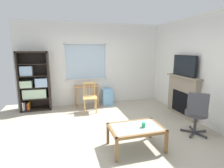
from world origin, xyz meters
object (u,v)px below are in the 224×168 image
coffee_table (136,130)px  desk_under_window (86,89)px  wooden_chair (90,97)px  tv (184,66)px  plastic_drawer_unit (107,97)px  fireplace (183,96)px  sippy_cup (144,125)px  office_chair (197,112)px  bookshelf (34,84)px

coffee_table → desk_under_window: bearing=101.7°
wooden_chair → tv: bearing=-21.6°
desk_under_window → plastic_drawer_unit: (0.71, 0.05, -0.31)m
desk_under_window → plastic_drawer_unit: bearing=4.0°
fireplace → desk_under_window: bearing=149.6°
tv → sippy_cup: tv is taller
desk_under_window → sippy_cup: 2.93m
plastic_drawer_unit → office_chair: bearing=-63.4°
bookshelf → fireplace: bearing=-21.2°
tv → wooden_chair: bearing=158.4°
wooden_chair → tv: size_ratio=0.97×
plastic_drawer_unit → sippy_cup: plastic_drawer_unit is taller
desk_under_window → sippy_cup: bearing=-76.0°
bookshelf → desk_under_window: size_ratio=2.29×
bookshelf → plastic_drawer_unit: bookshelf is taller
bookshelf → plastic_drawer_unit: bearing=-1.5°
coffee_table → sippy_cup: 0.18m
coffee_table → wooden_chair: bearing=103.5°
office_chair → sippy_cup: (-1.36, -0.19, -0.06)m
bookshelf → coffee_table: bookshelf is taller
bookshelf → tv: bookshelf is taller
wooden_chair → sippy_cup: wooden_chair is taller
office_chair → coffee_table: 1.51m
wooden_chair → plastic_drawer_unit: size_ratio=1.64×
wooden_chair → office_chair: (2.03, -2.14, 0.09)m
plastic_drawer_unit → tv: size_ratio=0.59×
office_chair → desk_under_window: bearing=127.9°
bookshelf → wooden_chair: 1.80m
desk_under_window → fireplace: 2.99m
fireplace → sippy_cup: fireplace is taller
desk_under_window → tv: (2.56, -1.51, 0.86)m
coffee_table → tv: bearing=32.8°
plastic_drawer_unit → coffee_table: size_ratio=0.55×
fireplace → sippy_cup: (-1.87, -1.33, -0.09)m
office_chair → bookshelf: bearing=143.0°
plastic_drawer_unit → wooden_chair: bearing=-140.3°
bookshelf → wooden_chair: (1.64, -0.62, -0.39)m
bookshelf → tv: (4.16, -1.62, 0.59)m
bookshelf → desk_under_window: bookshelf is taller
bookshelf → tv: bearing=-21.3°
fireplace → coffee_table: size_ratio=1.25×
tv → desk_under_window: bearing=149.4°
office_chair → coffee_table: office_chair is taller
wooden_chair → tv: (2.52, -1.00, 0.98)m
coffee_table → sippy_cup: size_ratio=11.14×
sippy_cup → coffee_table: bearing=158.1°
desk_under_window → wooden_chair: wooden_chair is taller
fireplace → tv: 0.86m
desk_under_window → tv: size_ratio=0.87×
wooden_chair → sippy_cup: (0.67, -2.33, 0.03)m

